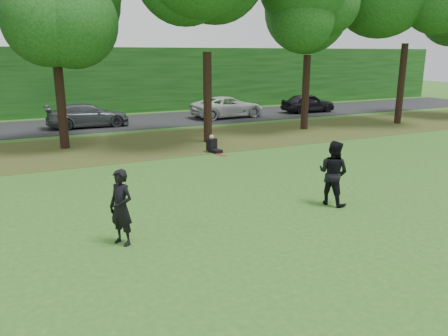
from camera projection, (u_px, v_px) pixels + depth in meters
name	position (u px, v px, depth m)	size (l,w,h in m)	color
ground	(257.00, 244.00, 10.68)	(120.00, 120.00, 0.00)	#29571B
leaf_litter	(130.00, 146.00, 22.04)	(60.00, 7.00, 0.01)	#4E411C
street	(101.00, 124.00, 29.03)	(70.00, 7.00, 0.02)	black
far_hedge	(85.00, 81.00, 33.64)	(70.00, 3.00, 5.00)	#113E11
player_left	(121.00, 208.00, 10.47)	(0.68, 0.45, 1.88)	black
player_right	(333.00, 173.00, 13.30)	(0.97, 0.75, 1.99)	black
parked_cars	(131.00, 113.00, 28.76)	(38.62, 3.60, 1.50)	black
frisbee	(221.00, 155.00, 11.09)	(0.32, 0.33, 0.16)	#EF1440
seated_person	(213.00, 146.00, 20.59)	(0.63, 0.82, 0.83)	black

